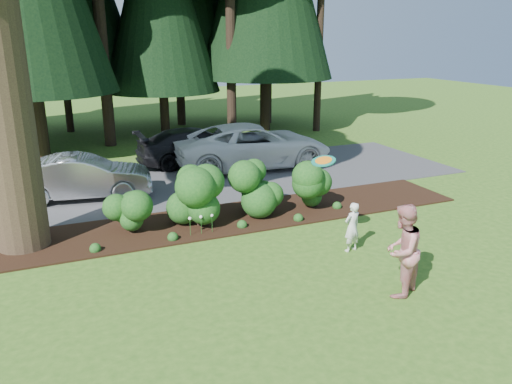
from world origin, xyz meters
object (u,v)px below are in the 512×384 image
(car_dark_suv, at_px, (198,146))
(frisbee, at_px, (324,161))
(car_silver_wagon, at_px, (83,177))
(adult, at_px, (402,251))
(car_white_suv, at_px, (253,146))
(child, at_px, (352,227))

(car_dark_suv, relative_size, frisbee, 8.71)
(car_silver_wagon, xyz_separation_m, frisbee, (4.90, -6.62, 1.57))
(car_silver_wagon, relative_size, adult, 2.21)
(car_white_suv, xyz_separation_m, car_dark_suv, (-1.85, 1.39, -0.14))
(car_silver_wagon, distance_m, child, 8.87)
(frisbee, bearing_deg, car_dark_suv, 91.20)
(car_white_suv, height_order, child, car_white_suv)
(car_dark_suv, height_order, child, car_dark_suv)
(car_silver_wagon, height_order, child, car_silver_wagon)
(car_white_suv, distance_m, car_dark_suv, 2.32)
(child, bearing_deg, car_dark_suv, -95.55)
(child, height_order, adult, adult)
(frisbee, bearing_deg, car_silver_wagon, 126.54)
(car_dark_suv, bearing_deg, frisbee, -178.88)
(car_dark_suv, height_order, adult, adult)
(child, xyz_separation_m, frisbee, (-0.75, 0.20, 1.68))
(car_silver_wagon, bearing_deg, car_dark_suv, -49.06)
(car_silver_wagon, xyz_separation_m, child, (5.66, -6.82, -0.11))
(car_silver_wagon, xyz_separation_m, car_dark_suv, (4.70, 2.96, 0.02))
(child, bearing_deg, adult, 71.23)
(car_dark_suv, distance_m, child, 9.83)
(adult, xyz_separation_m, frisbee, (-0.46, 2.40, 1.34))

